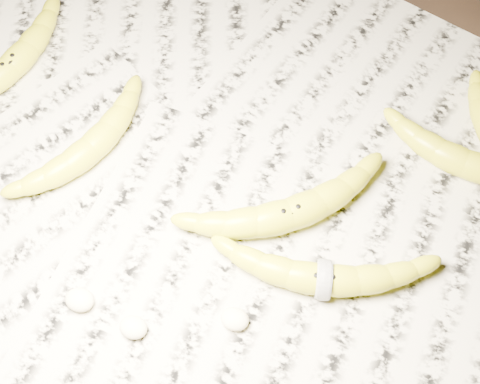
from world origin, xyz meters
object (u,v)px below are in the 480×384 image
(banana_left_a, at_px, (9,66))
(banana_center, at_px, (289,213))
(banana_left_b, at_px, (90,147))
(banana_taped, at_px, (323,278))
(banana_upper_a, at_px, (465,161))

(banana_left_a, xyz_separation_m, banana_center, (0.40, -0.09, 0.00))
(banana_left_b, height_order, banana_center, banana_center)
(banana_center, height_order, banana_taped, banana_center)
(banana_left_b, height_order, banana_upper_a, same)
(banana_left_b, relative_size, banana_taped, 0.86)
(banana_left_b, relative_size, banana_center, 0.85)
(banana_left_a, xyz_separation_m, banana_left_b, (0.15, -0.08, -0.00))
(banana_taped, height_order, banana_upper_a, same)
(banana_left_a, height_order, banana_center, banana_center)
(banana_left_a, distance_m, banana_upper_a, 0.58)
(banana_upper_a, bearing_deg, banana_left_b, -157.28)
(banana_left_b, relative_size, banana_upper_a, 1.00)
(banana_taped, bearing_deg, banana_left_a, 149.21)
(banana_left_a, distance_m, banana_taped, 0.48)
(banana_upper_a, bearing_deg, banana_left_a, -168.83)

